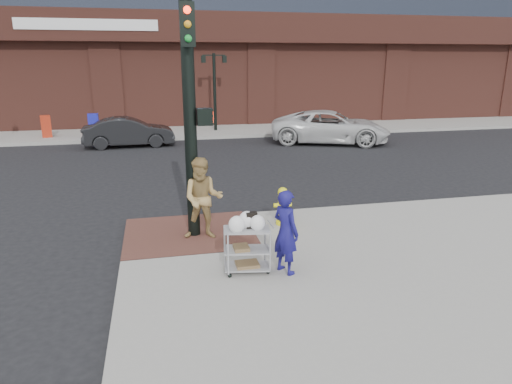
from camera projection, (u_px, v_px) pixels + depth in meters
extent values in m
plane|color=black|center=(223.00, 253.00, 9.37)|extent=(220.00, 220.00, 0.00)
cube|color=gray|center=(306.00, 102.00, 41.94)|extent=(65.00, 36.00, 0.15)
cube|color=#572E29|center=(190.00, 233.00, 10.04)|extent=(2.80, 2.40, 0.01)
cylinder|color=black|center=(215.00, 93.00, 24.18)|extent=(0.16, 0.16, 4.00)
cube|color=black|center=(214.00, 55.00, 23.65)|extent=(1.20, 0.06, 0.06)
cube|color=black|center=(203.00, 59.00, 23.59)|extent=(0.22, 0.22, 0.35)
cube|color=black|center=(224.00, 59.00, 23.82)|extent=(0.22, 0.22, 0.35)
cylinder|color=black|center=(190.00, 120.00, 9.27)|extent=(0.26, 0.26, 5.00)
cube|color=black|center=(205.00, 117.00, 9.32)|extent=(0.32, 0.28, 0.34)
cube|color=#FF260C|center=(212.00, 117.00, 9.35)|extent=(0.02, 0.18, 0.22)
cube|color=black|center=(187.00, 25.00, 8.51)|extent=(0.28, 0.18, 0.80)
imported|color=navy|center=(286.00, 232.00, 8.00)|extent=(0.59, 0.66, 1.53)
imported|color=#A8884F|center=(203.00, 199.00, 9.55)|extent=(0.96, 0.81, 1.75)
imported|color=black|center=(129.00, 132.00, 20.71)|extent=(4.09, 1.59, 1.33)
imported|color=silver|center=(330.00, 127.00, 21.56)|extent=(6.05, 4.35, 1.53)
cube|color=gray|center=(247.00, 230.00, 7.99)|extent=(0.86, 0.57, 0.03)
cube|color=gray|center=(247.00, 250.00, 8.10)|extent=(0.86, 0.57, 0.03)
cube|color=gray|center=(247.00, 266.00, 8.19)|extent=(0.86, 0.57, 0.03)
cube|color=black|center=(251.00, 221.00, 8.01)|extent=(0.20, 0.12, 0.28)
cube|color=brown|center=(241.00, 248.00, 8.06)|extent=(0.27, 0.30, 0.07)
cube|color=brown|center=(247.00, 264.00, 8.18)|extent=(0.41, 0.32, 0.06)
cylinder|color=yellow|center=(282.00, 222.00, 10.58)|extent=(0.29, 0.29, 0.08)
cylinder|color=yellow|center=(282.00, 207.00, 10.47)|extent=(0.21, 0.21, 0.65)
sphere|color=yellow|center=(283.00, 192.00, 10.37)|extent=(0.23, 0.23, 0.23)
cylinder|color=yellow|center=(283.00, 205.00, 10.46)|extent=(0.42, 0.09, 0.09)
cube|color=#AD2913|center=(46.00, 126.00, 22.34)|extent=(0.53, 0.50, 1.07)
cube|color=#1A1EAF|center=(94.00, 125.00, 22.39)|extent=(0.50, 0.46, 1.14)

